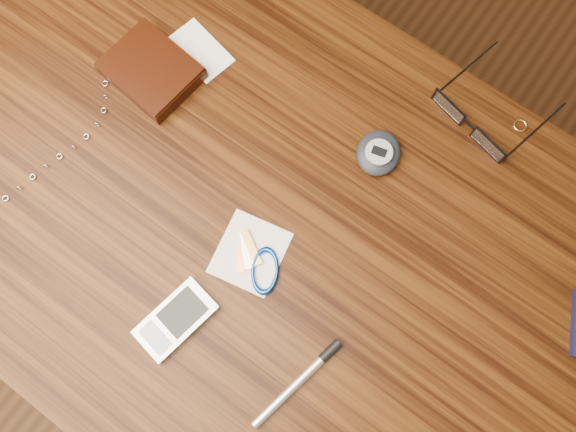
# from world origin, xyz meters

# --- Properties ---
(ground) EXTENTS (3.80, 3.80, 0.00)m
(ground) POSITION_xyz_m (0.00, 0.00, 0.00)
(ground) COLOR #472814
(ground) RESTS_ON ground
(desk) EXTENTS (1.00, 0.70, 0.75)m
(desk) POSITION_xyz_m (0.00, 0.00, 0.65)
(desk) COLOR #391C09
(desk) RESTS_ON ground
(wallet_and_card) EXTENTS (0.15, 0.16, 0.03)m
(wallet_and_card) POSITION_xyz_m (-0.22, 0.08, 0.76)
(wallet_and_card) COLOR black
(wallet_and_card) RESTS_ON desk
(eyeglasses) EXTENTS (0.16, 0.16, 0.03)m
(eyeglasses) POSITION_xyz_m (0.19, 0.28, 0.76)
(eyeglasses) COLOR black
(eyeglasses) RESTS_ON desk
(gold_ring) EXTENTS (0.03, 0.03, 0.00)m
(gold_ring) POSITION_xyz_m (0.24, 0.32, 0.75)
(gold_ring) COLOR #F1CC66
(gold_ring) RESTS_ON desk
(pda_phone) EXTENTS (0.07, 0.11, 0.02)m
(pda_phone) POSITION_xyz_m (0.02, -0.17, 0.76)
(pda_phone) COLOR #A9A9AD
(pda_phone) RESTS_ON desk
(pedometer) EXTENTS (0.07, 0.08, 0.03)m
(pedometer) POSITION_xyz_m (0.11, 0.17, 0.76)
(pedometer) COLOR #20222B
(pedometer) RESTS_ON desk
(notepad_keys) EXTENTS (0.12, 0.11, 0.01)m
(notepad_keys) POSITION_xyz_m (0.06, -0.05, 0.75)
(notepad_keys) COLOR white
(notepad_keys) RESTS_ON desk
(silver_pen) EXTENTS (0.04, 0.14, 0.01)m
(silver_pen) POSITION_xyz_m (0.19, -0.13, 0.76)
(silver_pen) COLOR silver
(silver_pen) RESTS_ON desk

